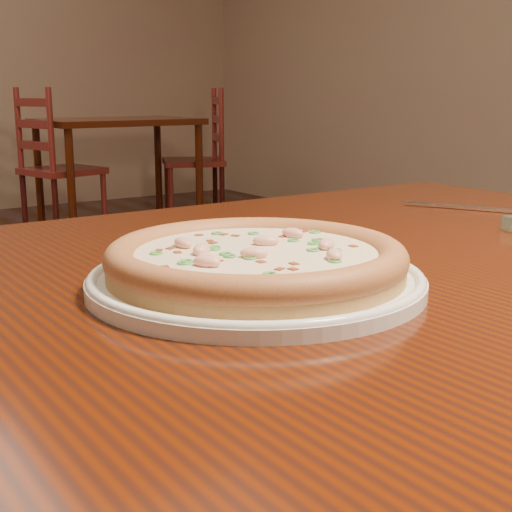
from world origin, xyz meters
TOP-DOWN VIEW (x-y plane):
  - hero_table at (0.28, -0.77)m, footprint 1.20×0.80m
  - plate at (0.16, -0.82)m, footprint 0.30×0.30m
  - pizza at (0.16, -0.82)m, footprint 0.27×0.27m
  - fork at (0.67, -0.63)m, footprint 0.09×0.17m
  - bg_table_right at (1.80, 3.15)m, footprint 1.00×0.70m
  - chair_c at (1.34, 3.10)m, footprint 0.51×0.51m
  - chair_d at (2.43, 3.13)m, footprint 0.55×0.55m

SIDE VIEW (x-z plane):
  - chair_c at x=1.34m, z-range -0.04..0.91m
  - chair_d at x=2.43m, z-range -0.04..0.91m
  - hero_table at x=0.28m, z-range 0.28..1.03m
  - bg_table_right at x=1.80m, z-range 0.28..1.03m
  - fork at x=0.67m, z-range 0.75..0.75m
  - plate at x=0.16m, z-range 0.75..0.77m
  - pizza at x=0.16m, z-range 0.76..0.79m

